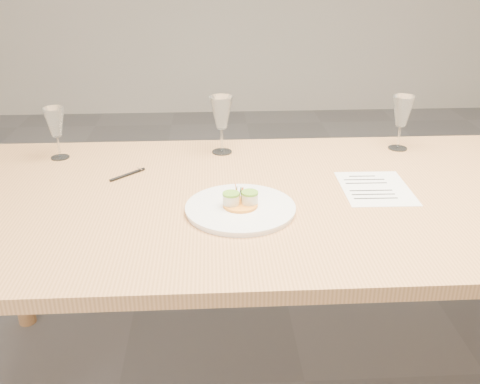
{
  "coord_description": "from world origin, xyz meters",
  "views": [
    {
      "loc": [
        -0.32,
        -1.45,
        1.42
      ],
      "look_at": [
        -0.24,
        -0.09,
        0.8
      ],
      "focal_mm": 40.0,
      "sensor_mm": 36.0,
      "label": 1
    }
  ],
  "objects": [
    {
      "name": "recipe_sheet",
      "position": [
        0.18,
        0.02,
        0.75
      ],
      "size": [
        0.21,
        0.26,
        0.0
      ],
      "rotation": [
        0.0,
        0.0,
        -0.02
      ],
      "color": "white",
      "rests_on": "dining_table"
    },
    {
      "name": "ballpoint_pen",
      "position": [
        -0.59,
        0.16,
        0.75
      ],
      "size": [
        0.1,
        0.1,
        0.01
      ],
      "rotation": [
        0.0,
        0.0,
        0.78
      ],
      "color": "black",
      "rests_on": "dining_table"
    },
    {
      "name": "wine_glass_0",
      "position": [
        -0.85,
        0.34,
        0.88
      ],
      "size": [
        0.07,
        0.07,
        0.18
      ],
      "color": "white",
      "rests_on": "dining_table"
    },
    {
      "name": "wine_glass_2",
      "position": [
        0.37,
        0.37,
        0.89
      ],
      "size": [
        0.08,
        0.08,
        0.2
      ],
      "color": "white",
      "rests_on": "dining_table"
    },
    {
      "name": "dining_table",
      "position": [
        0.0,
        0.0,
        0.68
      ],
      "size": [
        2.4,
        1.0,
        0.75
      ],
      "color": "tan",
      "rests_on": "ground"
    },
    {
      "name": "wine_glass_1",
      "position": [
        -0.28,
        0.36,
        0.89
      ],
      "size": [
        0.08,
        0.08,
        0.21
      ],
      "color": "white",
      "rests_on": "dining_table"
    },
    {
      "name": "ground",
      "position": [
        0.0,
        0.0,
        0.0
      ],
      "size": [
        7.0,
        7.0,
        0.0
      ],
      "primitive_type": "plane",
      "color": "slate",
      "rests_on": "ground"
    },
    {
      "name": "dinner_plate",
      "position": [
        -0.24,
        -0.11,
        0.76
      ],
      "size": [
        0.31,
        0.31,
        0.08
      ],
      "rotation": [
        0.0,
        0.0,
        -0.01
      ],
      "color": "white",
      "rests_on": "dining_table"
    }
  ]
}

